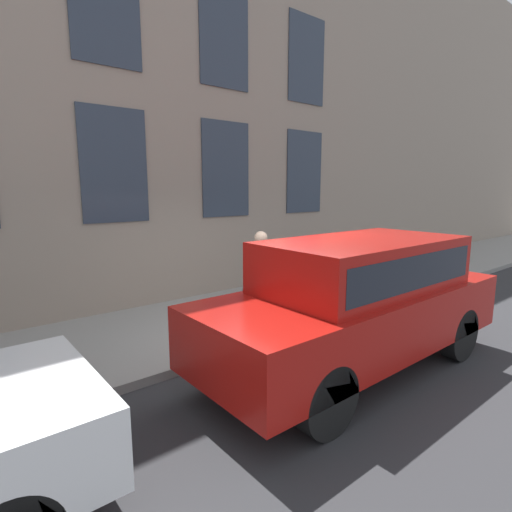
% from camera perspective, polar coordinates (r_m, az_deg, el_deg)
% --- Properties ---
extents(ground_plane, '(80.00, 80.00, 0.00)m').
position_cam_1_polar(ground_plane, '(6.71, 2.09, -12.72)').
color(ground_plane, '#2D2D30').
extents(sidewalk, '(3.07, 60.00, 0.13)m').
position_cam_1_polar(sidewalk, '(7.83, -5.42, -8.92)').
color(sidewalk, gray).
rests_on(sidewalk, ground_plane).
extents(building_facade, '(0.33, 40.00, 10.54)m').
position_cam_1_polar(building_facade, '(9.28, -12.48, 26.50)').
color(building_facade, gray).
rests_on(building_facade, ground_plane).
extents(fire_hydrant, '(0.38, 0.48, 0.82)m').
position_cam_1_polar(fire_hydrant, '(7.09, -0.77, -6.77)').
color(fire_hydrant, gray).
rests_on(fire_hydrant, sidewalk).
extents(person, '(0.39, 0.26, 1.61)m').
position_cam_1_polar(person, '(7.76, 0.69, -1.16)').
color(person, '#726651').
rests_on(person, sidewalk).
extents(parked_truck_red_near, '(1.80, 4.84, 1.87)m').
position_cam_1_polar(parked_truck_red_near, '(5.78, 14.45, -5.52)').
color(parked_truck_red_near, black).
rests_on(parked_truck_red_near, ground_plane).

